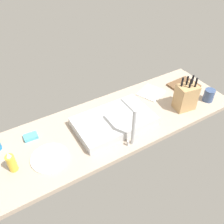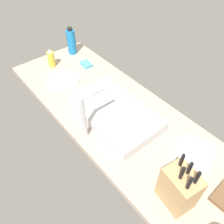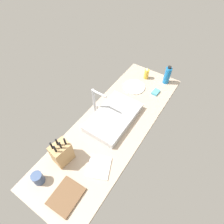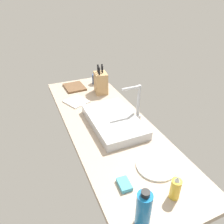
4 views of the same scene
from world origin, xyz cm
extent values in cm
cube|color=tan|center=(0.00, 0.00, 1.75)|extent=(180.50, 59.91, 3.50)
cube|color=#B7BABF|center=(4.41, 3.09, 6.74)|extent=(54.13, 32.55, 6.48)
cylinder|color=#B7BABF|center=(3.23, 24.03, 17.46)|extent=(2.40, 2.40, 27.93)
cylinder|color=#B7BABF|center=(3.23, 17.01, 30.43)|extent=(2.00, 14.03, 2.00)
cylinder|color=#B7BABF|center=(6.73, 24.03, 5.50)|extent=(1.60, 1.60, 4.00)
cube|color=tan|center=(-50.71, 14.21, 13.40)|extent=(15.81, 13.14, 19.79)
cylinder|color=black|center=(-54.69, 13.17, 26.78)|extent=(1.60, 1.60, 6.97)
cylinder|color=black|center=(-54.22, 17.04, 26.78)|extent=(1.60, 1.60, 6.97)
cylinder|color=black|center=(-50.59, 12.14, 26.78)|extent=(1.60, 1.60, 6.97)
cylinder|color=black|center=(-50.02, 15.86, 26.78)|extent=(1.60, 1.60, 6.97)
cylinder|color=black|center=(-46.41, 11.53, 26.78)|extent=(1.60, 1.60, 6.97)
cube|color=brown|center=(-71.28, -6.65, 4.40)|extent=(23.55, 19.45, 1.80)
cylinder|color=gold|center=(73.81, 5.01, 9.16)|extent=(5.05, 5.05, 11.33)
cone|color=silver|center=(73.81, 5.01, 16.23)|extent=(2.78, 2.78, 2.80)
cylinder|color=white|center=(53.22, 8.47, 4.10)|extent=(23.12, 23.12, 1.20)
cube|color=white|center=(-40.98, -13.00, 4.10)|extent=(23.59, 22.72, 1.20)
cylinder|color=#384C75|center=(-73.66, 17.27, 8.44)|extent=(7.95, 7.95, 9.88)
cube|color=#4CA3BC|center=(58.08, -14.51, 4.70)|extent=(9.35, 6.54, 2.40)
camera|label=1|loc=(68.16, 106.27, 119.53)|focal=38.26mm
camera|label=2|loc=(-66.95, 63.20, 103.19)|focal=37.06mm
camera|label=3|loc=(-85.13, -54.34, 142.68)|focal=30.05mm
camera|label=4|loc=(124.66, -50.36, 94.30)|focal=34.24mm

